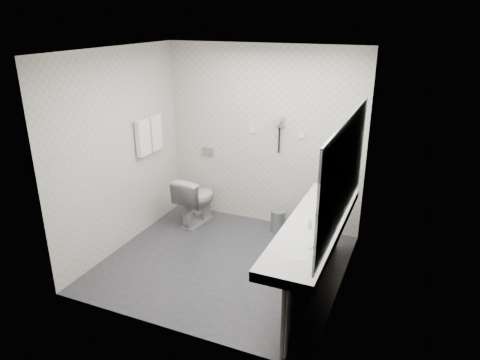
% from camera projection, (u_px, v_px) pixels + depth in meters
% --- Properties ---
extents(floor, '(2.80, 2.80, 0.00)m').
position_uv_depth(floor, '(224.00, 262.00, 5.39)').
color(floor, '#2E2D32').
rests_on(floor, ground).
extents(ceiling, '(2.80, 2.80, 0.00)m').
position_uv_depth(ceiling, '(221.00, 50.00, 4.50)').
color(ceiling, silver).
rests_on(ceiling, wall_back).
extents(wall_back, '(2.80, 0.00, 2.80)m').
position_uv_depth(wall_back, '(263.00, 138.00, 6.06)').
color(wall_back, beige).
rests_on(wall_back, floor).
extents(wall_front, '(2.80, 0.00, 2.80)m').
position_uv_depth(wall_front, '(159.00, 211.00, 3.83)').
color(wall_front, beige).
rests_on(wall_front, floor).
extents(wall_left, '(0.00, 2.60, 2.60)m').
position_uv_depth(wall_left, '(120.00, 151.00, 5.46)').
color(wall_left, beige).
rests_on(wall_left, floor).
extents(wall_right, '(0.00, 2.60, 2.60)m').
position_uv_depth(wall_right, '(348.00, 184.00, 4.43)').
color(wall_right, beige).
rests_on(wall_right, floor).
extents(vanity_counter, '(0.55, 2.20, 0.10)m').
position_uv_depth(vanity_counter, '(314.00, 227.00, 4.52)').
color(vanity_counter, silver).
rests_on(vanity_counter, floor).
extents(vanity_panel, '(0.03, 2.15, 0.75)m').
position_uv_depth(vanity_panel, '(314.00, 264.00, 4.66)').
color(vanity_panel, gray).
rests_on(vanity_panel, floor).
extents(vanity_post_near, '(0.06, 0.06, 0.75)m').
position_uv_depth(vanity_post_near, '(287.00, 324.00, 3.76)').
color(vanity_post_near, silver).
rests_on(vanity_post_near, floor).
extents(vanity_post_far, '(0.06, 0.06, 0.75)m').
position_uv_depth(vanity_post_far, '(337.00, 224.00, 5.54)').
color(vanity_post_far, silver).
rests_on(vanity_post_far, floor).
extents(mirror, '(0.02, 2.20, 1.05)m').
position_uv_depth(mirror, '(345.00, 171.00, 4.19)').
color(mirror, '#B2BCC6').
rests_on(mirror, wall_right).
extents(basin_near, '(0.40, 0.31, 0.05)m').
position_uv_depth(basin_near, '(296.00, 254.00, 3.95)').
color(basin_near, silver).
rests_on(basin_near, vanity_counter).
extents(basin_far, '(0.40, 0.31, 0.05)m').
position_uv_depth(basin_far, '(328.00, 201.00, 5.07)').
color(basin_far, silver).
rests_on(basin_far, vanity_counter).
extents(faucet_near, '(0.04, 0.04, 0.15)m').
position_uv_depth(faucet_near, '(318.00, 250.00, 3.84)').
color(faucet_near, silver).
rests_on(faucet_near, vanity_counter).
extents(faucet_far, '(0.04, 0.04, 0.15)m').
position_uv_depth(faucet_far, '(346.00, 196.00, 4.96)').
color(faucet_far, silver).
rests_on(faucet_far, vanity_counter).
extents(soap_bottle_a, '(0.05, 0.05, 0.11)m').
position_uv_depth(soap_bottle_a, '(322.00, 219.00, 4.45)').
color(soap_bottle_a, beige).
rests_on(soap_bottle_a, vanity_counter).
extents(soap_bottle_b, '(0.09, 0.09, 0.09)m').
position_uv_depth(soap_bottle_b, '(318.00, 213.00, 4.61)').
color(soap_bottle_b, beige).
rests_on(soap_bottle_b, vanity_counter).
extents(soap_bottle_c, '(0.05, 0.05, 0.10)m').
position_uv_depth(soap_bottle_c, '(310.00, 223.00, 4.37)').
color(soap_bottle_c, beige).
rests_on(soap_bottle_c, vanity_counter).
extents(glass_left, '(0.07, 0.07, 0.10)m').
position_uv_depth(glass_left, '(331.00, 208.00, 4.71)').
color(glass_left, silver).
rests_on(glass_left, vanity_counter).
extents(glass_right, '(0.08, 0.08, 0.11)m').
position_uv_depth(glass_right, '(335.00, 210.00, 4.68)').
color(glass_right, silver).
rests_on(glass_right, vanity_counter).
extents(toilet, '(0.46, 0.73, 0.71)m').
position_uv_depth(toilet, '(196.00, 199.00, 6.32)').
color(toilet, silver).
rests_on(toilet, floor).
extents(flush_plate, '(0.18, 0.02, 0.12)m').
position_uv_depth(flush_plate, '(208.00, 152.00, 6.47)').
color(flush_plate, '#B2B5BA').
rests_on(flush_plate, wall_back).
extents(pedal_bin, '(0.28, 0.28, 0.30)m').
position_uv_depth(pedal_bin, '(278.00, 221.00, 6.11)').
color(pedal_bin, '#B2B5BA').
rests_on(pedal_bin, floor).
extents(bin_lid, '(0.21, 0.21, 0.02)m').
position_uv_depth(bin_lid, '(279.00, 211.00, 6.05)').
color(bin_lid, '#B2B5BA').
rests_on(bin_lid, pedal_bin).
extents(towel_rail, '(0.02, 0.62, 0.02)m').
position_uv_depth(towel_rail, '(147.00, 119.00, 5.81)').
color(towel_rail, silver).
rests_on(towel_rail, wall_left).
extents(towel_near, '(0.07, 0.24, 0.48)m').
position_uv_depth(towel_near, '(143.00, 138.00, 5.76)').
color(towel_near, white).
rests_on(towel_near, towel_rail).
extents(towel_far, '(0.07, 0.24, 0.48)m').
position_uv_depth(towel_far, '(155.00, 133.00, 6.00)').
color(towel_far, white).
rests_on(towel_far, towel_rail).
extents(dryer_cradle, '(0.10, 0.04, 0.14)m').
position_uv_depth(dryer_cradle, '(280.00, 122.00, 5.86)').
color(dryer_cradle, gray).
rests_on(dryer_cradle, wall_back).
extents(dryer_barrel, '(0.08, 0.14, 0.08)m').
position_uv_depth(dryer_barrel, '(278.00, 121.00, 5.78)').
color(dryer_barrel, gray).
rests_on(dryer_barrel, dryer_cradle).
extents(dryer_cord, '(0.02, 0.02, 0.35)m').
position_uv_depth(dryer_cord, '(279.00, 140.00, 5.93)').
color(dryer_cord, black).
rests_on(dryer_cord, dryer_cradle).
extents(switch_plate_a, '(0.09, 0.02, 0.09)m').
position_uv_depth(switch_plate_a, '(252.00, 130.00, 6.07)').
color(switch_plate_a, silver).
rests_on(switch_plate_a, wall_back).
extents(switch_plate_b, '(0.09, 0.02, 0.09)m').
position_uv_depth(switch_plate_b, '(302.00, 135.00, 5.81)').
color(switch_plate_b, silver).
rests_on(switch_plate_b, wall_back).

